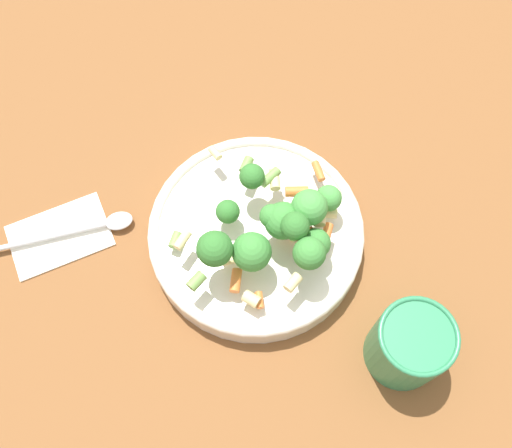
{
  "coord_description": "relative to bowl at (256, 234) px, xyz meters",
  "views": [
    {
      "loc": [
        -0.28,
        -0.09,
        0.73
      ],
      "look_at": [
        0.0,
        0.0,
        0.05
      ],
      "focal_mm": 42.0,
      "sensor_mm": 36.0,
      "label": 1
    }
  ],
  "objects": [
    {
      "name": "ground_plane",
      "position": [
        0.0,
        0.0,
        -0.02
      ],
      "size": [
        3.0,
        3.0,
        0.0
      ],
      "primitive_type": "plane",
      "color": "brown"
    },
    {
      "name": "bowl",
      "position": [
        0.0,
        0.0,
        0.0
      ],
      "size": [
        0.28,
        0.28,
        0.04
      ],
      "color": "silver",
      "rests_on": "ground_plane"
    },
    {
      "name": "pasta_salad",
      "position": [
        -0.01,
        -0.03,
        0.06
      ],
      "size": [
        0.22,
        0.19,
        0.08
      ],
      "color": "#8CB766",
      "rests_on": "bowl"
    },
    {
      "name": "cup",
      "position": [
        -0.09,
        -0.21,
        0.03
      ],
      "size": [
        0.09,
        0.09,
        0.1
      ],
      "color": "#2D7F51",
      "rests_on": "ground_plane"
    },
    {
      "name": "napkin",
      "position": [
        -0.07,
        0.25,
        -0.02
      ],
      "size": [
        0.15,
        0.15,
        0.01
      ],
      "color": "white",
      "rests_on": "ground_plane"
    },
    {
      "name": "spoon",
      "position": [
        -0.06,
        0.21,
        -0.01
      ],
      "size": [
        0.12,
        0.17,
        0.01
      ],
      "rotation": [
        0.0,
        0.0,
        11.56
      ],
      "color": "silver",
      "rests_on": "napkin"
    }
  ]
}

